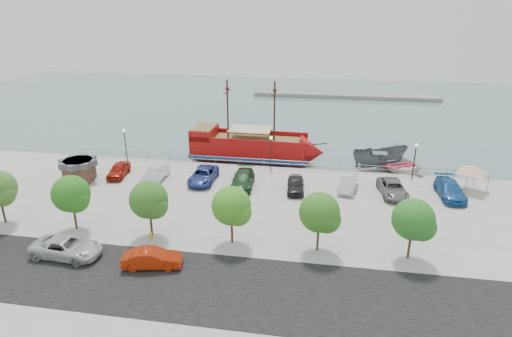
# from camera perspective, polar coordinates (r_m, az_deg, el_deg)

# --- Properties ---
(ground) EXTENTS (160.00, 160.00, 0.00)m
(ground) POSITION_cam_1_polar(r_m,az_deg,el_deg) (45.03, 0.84, -4.55)
(ground) COLOR slate
(street) EXTENTS (100.00, 8.00, 0.04)m
(street) POSITION_cam_1_polar(r_m,az_deg,el_deg) (31.02, -3.80, -15.63)
(street) COLOR black
(street) RESTS_ON land_slab
(sidewalk) EXTENTS (100.00, 4.00, 0.05)m
(sidewalk) POSITION_cam_1_polar(r_m,az_deg,el_deg) (35.88, -1.61, -9.96)
(sidewalk) COLOR #9E9E9A
(sidewalk) RESTS_ON land_slab
(seawall_railing) EXTENTS (50.00, 0.06, 1.00)m
(seawall_railing) POSITION_cam_1_polar(r_m,az_deg,el_deg) (51.54, 2.16, 0.72)
(seawall_railing) COLOR gray
(seawall_railing) RESTS_ON land_slab
(far_shore) EXTENTS (40.00, 3.00, 0.80)m
(far_shore) POSITION_cam_1_polar(r_m,az_deg,el_deg) (97.08, 11.80, 9.42)
(far_shore) COLOR #989591
(far_shore) RESTS_ON ground
(pirate_ship) EXTENTS (17.65, 5.33, 11.08)m
(pirate_ship) POSITION_cam_1_polar(r_m,az_deg,el_deg) (55.80, 0.37, 2.72)
(pirate_ship) COLOR #9F0C0B
(pirate_ship) RESTS_ON ground
(patrol_boat) EXTENTS (7.60, 4.80, 2.75)m
(patrol_boat) POSITION_cam_1_polar(r_m,az_deg,el_deg) (55.31, 16.12, 1.16)
(patrol_boat) COLOR #515B60
(patrol_boat) RESTS_ON ground
(speedboat) EXTENTS (8.98, 9.88, 1.68)m
(speedboat) POSITION_cam_1_polar(r_m,az_deg,el_deg) (54.99, 18.63, 0.15)
(speedboat) COLOR white
(speedboat) RESTS_ON ground
(dock_west) EXTENTS (6.34, 1.90, 0.36)m
(dock_west) POSITION_cam_1_polar(r_m,az_deg,el_deg) (56.86, -12.45, 0.77)
(dock_west) COLOR gray
(dock_west) RESTS_ON ground
(dock_mid) EXTENTS (7.14, 3.39, 0.39)m
(dock_mid) POSITION_cam_1_polar(r_m,az_deg,el_deg) (52.98, 10.06, -0.57)
(dock_mid) COLOR slate
(dock_mid) RESTS_ON ground
(dock_east) EXTENTS (8.03, 3.11, 0.45)m
(dock_east) POSITION_cam_1_polar(r_m,az_deg,el_deg) (53.64, 17.94, -1.00)
(dock_east) COLOR #6F685C
(dock_east) RESTS_ON ground
(shed) EXTENTS (3.55, 3.55, 2.52)m
(shed) POSITION_cam_1_polar(r_m,az_deg,el_deg) (51.10, -22.51, -0.17)
(shed) COLOR #513427
(shed) RESTS_ON land_slab
(canopy_tent) EXTENTS (4.68, 4.68, 3.19)m
(canopy_tent) POSITION_cam_1_polar(r_m,az_deg,el_deg) (49.93, 27.01, 0.37)
(canopy_tent) COLOR slate
(canopy_tent) RESTS_ON land_slab
(street_van) EXTENTS (5.64, 2.82, 1.53)m
(street_van) POSITION_cam_1_polar(r_m,az_deg,el_deg) (37.00, -23.95, -9.61)
(street_van) COLOR silver
(street_van) RESTS_ON street
(street_sedan) EXTENTS (4.64, 2.40, 1.46)m
(street_sedan) POSITION_cam_1_polar(r_m,az_deg,el_deg) (33.61, -13.68, -11.57)
(street_sedan) COLOR #B72709
(street_sedan) RESTS_ON street
(fire_hydrant) EXTENTS (0.27, 0.27, 0.78)m
(fire_hydrant) POSITION_cam_1_polar(r_m,az_deg,el_deg) (37.13, -13.85, -8.74)
(fire_hydrant) COLOR gold
(fire_hydrant) RESTS_ON sidewalk
(lamp_post_left) EXTENTS (0.36, 0.36, 4.28)m
(lamp_post_left) POSITION_cam_1_polar(r_m,az_deg,el_deg) (54.71, -17.07, 3.67)
(lamp_post_left) COLOR black
(lamp_post_left) RESTS_ON land_slab
(lamp_post_mid) EXTENTS (0.36, 0.36, 4.28)m
(lamp_post_mid) POSITION_cam_1_polar(r_m,az_deg,el_deg) (49.52, 2.00, 2.81)
(lamp_post_mid) COLOR black
(lamp_post_mid) RESTS_ON land_slab
(lamp_post_right) EXTENTS (0.36, 0.36, 4.28)m
(lamp_post_right) POSITION_cam_1_polar(r_m,az_deg,el_deg) (50.15, 20.44, 1.68)
(lamp_post_right) COLOR black
(lamp_post_right) RESTS_ON land_slab
(tree_b) EXTENTS (3.30, 3.20, 5.00)m
(tree_b) POSITION_cam_1_polar(r_m,az_deg,el_deg) (39.64, -23.30, -3.30)
(tree_b) COLOR #473321
(tree_b) RESTS_ON sidewalk
(tree_c) EXTENTS (3.30, 3.20, 5.00)m
(tree_c) POSITION_cam_1_polar(r_m,az_deg,el_deg) (36.44, -13.93, -4.26)
(tree_c) COLOR #473321
(tree_c) RESTS_ON sidewalk
(tree_d) EXTENTS (3.30, 3.20, 5.00)m
(tree_d) POSITION_cam_1_polar(r_m,az_deg,el_deg) (34.39, -3.09, -5.21)
(tree_d) COLOR #473321
(tree_d) RESTS_ON sidewalk
(tree_e) EXTENTS (3.30, 3.20, 5.00)m
(tree_e) POSITION_cam_1_polar(r_m,az_deg,el_deg) (33.69, 8.68, -6.03)
(tree_e) COLOR #473321
(tree_e) RESTS_ON sidewalk
(tree_f) EXTENTS (3.30, 3.20, 5.00)m
(tree_f) POSITION_cam_1_polar(r_m,az_deg,el_deg) (34.43, 20.47, -6.60)
(tree_f) COLOR #473321
(tree_f) RESTS_ON sidewalk
(parked_car_a) EXTENTS (2.30, 4.56, 1.49)m
(parked_car_a) POSITION_cam_1_polar(r_m,az_deg,el_deg) (51.29, -17.85, -0.18)
(parked_car_a) COLOR #9C190C
(parked_car_a) RESTS_ON land_slab
(parked_car_b) EXTENTS (1.75, 4.75, 1.55)m
(parked_car_b) POSITION_cam_1_polar(r_m,az_deg,el_deg) (48.88, -13.25, -0.72)
(parked_car_b) COLOR silver
(parked_car_b) RESTS_ON land_slab
(parked_car_c) EXTENTS (2.51, 5.44, 1.51)m
(parked_car_c) POSITION_cam_1_polar(r_m,az_deg,el_deg) (47.62, -7.05, -0.92)
(parked_car_c) COLOR navy
(parked_car_c) RESTS_ON land_slab
(parked_car_d) EXTENTS (2.57, 5.65, 1.61)m
(parked_car_d) POSITION_cam_1_polar(r_m,az_deg,el_deg) (45.99, -1.79, -1.52)
(parked_car_d) COLOR #1C401F
(parked_car_d) RESTS_ON land_slab
(parked_car_e) EXTENTS (2.09, 4.51, 1.50)m
(parked_car_e) POSITION_cam_1_polar(r_m,az_deg,el_deg) (45.15, 5.30, -2.13)
(parked_car_e) COLOR black
(parked_car_e) RESTS_ON land_slab
(parked_car_f) EXTENTS (2.39, 4.84, 1.53)m
(parked_car_f) POSITION_cam_1_polar(r_m,az_deg,el_deg) (46.38, 12.19, -1.87)
(parked_car_f) COLOR silver
(parked_car_f) RESTS_ON land_slab
(parked_car_g) EXTENTS (3.03, 5.51, 1.46)m
(parked_car_g) POSITION_cam_1_polar(r_m,az_deg,el_deg) (46.27, 17.76, -2.54)
(parked_car_g) COLOR slate
(parked_car_g) RESTS_ON land_slab
(parked_car_h) EXTENTS (2.50, 5.64, 1.61)m
(parked_car_h) POSITION_cam_1_polar(r_m,az_deg,el_deg) (47.88, 24.45, -2.58)
(parked_car_h) COLOR #1E5698
(parked_car_h) RESTS_ON land_slab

